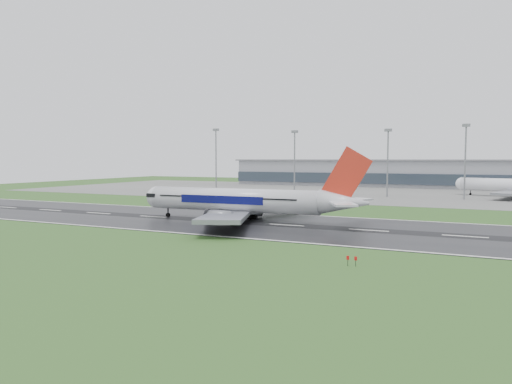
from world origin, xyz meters
The scene contains 9 objects.
ground centered at (0.00, 0.00, 0.00)m, with size 520.00×520.00×0.00m, color #29531E.
runway centered at (0.00, 0.00, 0.05)m, with size 400.00×45.00×0.10m, color black.
apron centered at (0.00, 125.00, 0.04)m, with size 400.00×130.00×0.08m, color slate.
terminal centered at (0.00, 185.00, 7.50)m, with size 240.00×36.00×15.00m, color gray.
main_airliner centered at (-31.52, 2.27, 9.19)m, with size 61.61×58.67×18.19m, color silver, non-canonical shape.
floodmast_0 centered at (-97.87, 100.00, 14.96)m, with size 0.64×0.64×29.92m, color gray.
floodmast_1 centered at (-56.20, 100.00, 14.00)m, with size 0.64×0.64×28.01m, color gray.
floodmast_2 centered at (-14.18, 100.00, 13.82)m, with size 0.64×0.64×27.64m, color gray.
floodmast_3 centered at (15.94, 100.00, 14.39)m, with size 0.64×0.64×28.78m, color gray.
Camera 1 is at (23.61, -108.76, 16.21)m, focal length 33.97 mm.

